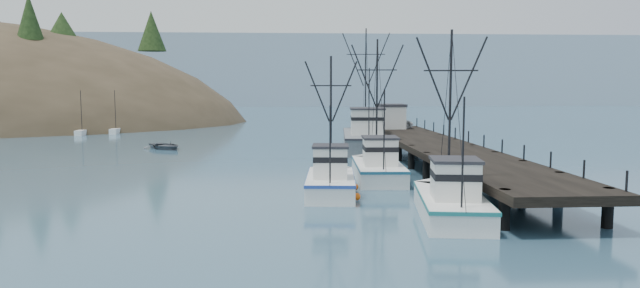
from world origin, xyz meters
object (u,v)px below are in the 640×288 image
Objects in this scene: work_vessel at (366,138)px; motorboat at (165,149)px; pickup_truck at (391,122)px; trawler_far at (378,168)px; trawler_mid at (331,181)px; trawler_near at (450,201)px; pier at (442,149)px; pier_shed at (392,116)px.

work_vessel is 22.00m from motorboat.
motorboat is (-25.30, -1.50, -2.72)m from pickup_truck.
trawler_mid is at bearing -125.58° from trawler_far.
work_vessel is at bearing 89.74° from trawler_near.
pier_shed is at bearing 92.63° from pier.
pier is at bearing 166.93° from pickup_truck.
trawler_near reaches higher than trawler_mid.
work_vessel reaches higher than motorboat.
trawler_near is 3.22× the size of pier_shed.
trawler_near is at bearing -49.19° from trawler_mid.
motorboat is at bearing 133.21° from trawler_far.
trawler_far is 0.66× the size of work_vessel.
trawler_mid is 0.86× the size of trawler_far.
trawler_far reaches higher than pier_shed.
trawler_mid is at bearing 130.81° from trawler_near.
trawler_far is at bearing -142.92° from pier.
trawler_near is at bearing -104.40° from pier.
trawler_far is 3.36× the size of pier_shed.
pier_shed is (3.55, 35.06, 2.60)m from trawler_near.
motorboat is at bearing 77.68° from pickup_truck.
pier is 8.89× the size of motorboat.
pier is 17.64m from trawler_near.
pier_shed is (9.40, 28.30, 2.60)m from trawler_mid.
trawler_mid is (-5.84, 6.77, -0.00)m from trawler_near.
work_vessel is 3.30× the size of motorboat.
trawler_mid is 6.88m from trawler_far.
trawler_mid is at bearing 145.92° from pickup_truck.
pickup_truck is at bearing -36.83° from motorboat.
motorboat is at bearing 147.74° from pier.
pier is 14.54m from trawler_mid.
trawler_mid is 2.88× the size of pier_shed.
trawler_mid is at bearing -134.80° from pier.
trawler_mid is 29.88m from pickup_truck.
trawler_far is at bearing -87.03° from motorboat.
trawler_near is at bearing -97.28° from motorboat.
trawler_far is 29.10m from motorboat.
pier_shed is 0.62× the size of pickup_truck.
trawler_far is 2.08× the size of pickup_truck.
motorboat is (-26.14, 16.50, -1.69)m from pier.
trawler_mid is 1.78× the size of pickup_truck.
work_vessel is 4.90m from pickup_truck.
trawler_near is 40.00m from motorboat.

